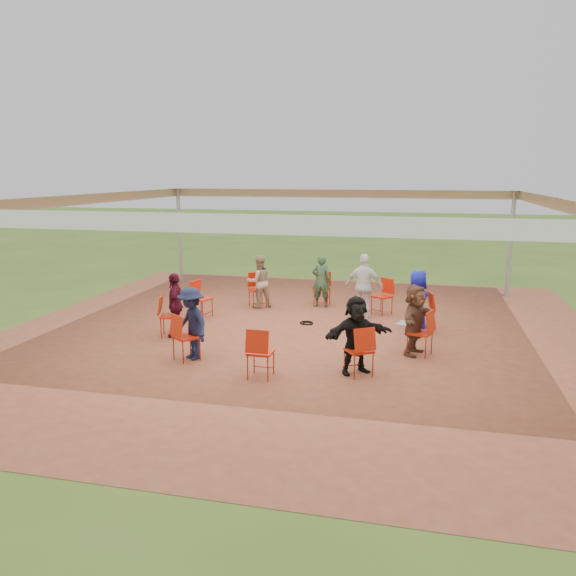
% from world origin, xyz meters
% --- Properties ---
extents(ground, '(80.00, 80.00, 0.00)m').
position_xyz_m(ground, '(0.00, 0.00, 0.00)').
color(ground, '#3D5A1C').
rests_on(ground, ground).
extents(dirt_patch, '(13.00, 13.00, 0.00)m').
position_xyz_m(dirt_patch, '(0.00, 0.00, 0.01)').
color(dirt_patch, brown).
rests_on(dirt_patch, ground).
extents(tent, '(10.33, 10.33, 3.00)m').
position_xyz_m(tent, '(0.00, 0.00, 2.37)').
color(tent, '#B2B2B7').
rests_on(tent, ground).
extents(chair_0, '(0.55, 0.54, 0.90)m').
position_xyz_m(chair_0, '(2.62, -0.90, 0.45)').
color(chair_0, red).
rests_on(chair_0, ground).
extents(chair_1, '(0.54, 0.53, 0.90)m').
position_xyz_m(chair_1, '(2.65, 0.81, 0.45)').
color(chair_1, red).
rests_on(chair_1, ground).
extents(chair_2, '(0.60, 0.60, 0.90)m').
position_xyz_m(chair_2, '(1.67, 2.21, 0.45)').
color(chair_2, red).
rests_on(chair_2, ground).
extents(chair_3, '(0.43, 0.45, 0.90)m').
position_xyz_m(chair_3, '(0.05, 2.77, 0.45)').
color(chair_3, red).
rests_on(chair_3, ground).
extents(chair_4, '(0.60, 0.60, 0.90)m').
position_xyz_m(chair_4, '(-1.59, 2.27, 0.45)').
color(chair_4, red).
rests_on(chair_4, ground).
extents(chair_5, '(0.55, 0.54, 0.90)m').
position_xyz_m(chair_5, '(-2.62, 0.90, 0.45)').
color(chair_5, red).
rests_on(chair_5, ground).
extents(chair_6, '(0.54, 0.53, 0.90)m').
position_xyz_m(chair_6, '(-2.65, -0.81, 0.45)').
color(chair_6, red).
rests_on(chair_6, ground).
extents(chair_7, '(0.60, 0.60, 0.90)m').
position_xyz_m(chair_7, '(-1.67, -2.21, 0.45)').
color(chair_7, red).
rests_on(chair_7, ground).
extents(chair_8, '(0.43, 0.45, 0.90)m').
position_xyz_m(chair_8, '(-0.05, -2.77, 0.45)').
color(chair_8, red).
rests_on(chair_8, ground).
extents(chair_9, '(0.60, 0.60, 0.90)m').
position_xyz_m(chair_9, '(1.59, -2.27, 0.45)').
color(chair_9, red).
rests_on(chair_9, ground).
extents(person_seated_0, '(0.88, 1.38, 1.39)m').
position_xyz_m(person_seated_0, '(2.51, -0.86, 0.70)').
color(person_seated_0, brown).
rests_on(person_seated_0, ground).
extents(person_seated_1, '(0.56, 0.76, 1.39)m').
position_xyz_m(person_seated_1, '(2.53, 0.78, 0.70)').
color(person_seated_1, '#1319A8').
rests_on(person_seated_1, ground).
extents(person_seated_2, '(0.51, 0.34, 1.39)m').
position_xyz_m(person_seated_2, '(0.04, 2.65, 0.70)').
color(person_seated_2, '#2B5032').
rests_on(person_seated_2, ground).
extents(person_seated_3, '(0.78, 0.71, 1.39)m').
position_xyz_m(person_seated_3, '(-1.52, 2.17, 0.70)').
color(person_seated_3, tan).
rests_on(person_seated_3, ground).
extents(person_seated_4, '(0.64, 0.90, 1.39)m').
position_xyz_m(person_seated_4, '(-2.53, -0.78, 0.70)').
color(person_seated_4, '#470D1E').
rests_on(person_seated_4, ground).
extents(person_seated_5, '(0.99, 0.90, 1.39)m').
position_xyz_m(person_seated_5, '(-1.59, -2.12, 0.70)').
color(person_seated_5, '#151B38').
rests_on(person_seated_5, ground).
extents(person_seated_6, '(1.33, 1.14, 1.39)m').
position_xyz_m(person_seated_6, '(1.52, -2.17, 0.70)').
color(person_seated_6, black).
rests_on(person_seated_6, ground).
extents(standing_person, '(0.96, 0.55, 1.58)m').
position_xyz_m(standing_person, '(1.26, 1.73, 0.79)').
color(standing_person, silver).
rests_on(standing_person, ground).
extents(cable_coil, '(0.40, 0.40, 0.03)m').
position_xyz_m(cable_coil, '(0.03, 0.86, 0.02)').
color(cable_coil, black).
rests_on(cable_coil, ground).
extents(laptop, '(0.37, 0.41, 0.24)m').
position_xyz_m(laptop, '(2.36, -0.81, 0.66)').
color(laptop, '#B7B7BC').
rests_on(laptop, ground).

